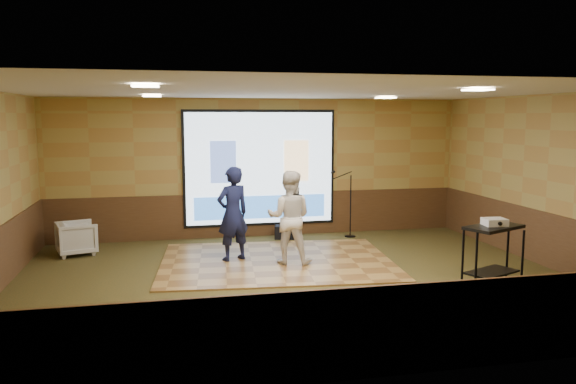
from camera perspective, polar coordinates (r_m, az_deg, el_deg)
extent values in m
plane|color=#2B3518|center=(9.14, 0.77, -8.91)|extent=(9.00, 9.00, 0.00)
cube|color=#A58D45|center=(12.24, -2.90, 2.46)|extent=(9.00, 0.04, 3.00)
cube|color=#A58D45|center=(5.52, 9.02, -3.99)|extent=(9.00, 0.04, 3.00)
cube|color=#A58D45|center=(10.77, 24.82, 1.05)|extent=(0.04, 7.00, 3.00)
cube|color=beige|center=(8.77, 0.81, 10.23)|extent=(9.00, 7.00, 0.04)
cube|color=#472C17|center=(12.36, -2.85, -2.29)|extent=(9.00, 0.04, 0.95)
cube|color=#472C17|center=(5.83, 8.73, -13.87)|extent=(9.00, 0.04, 0.95)
cube|color=#472C17|center=(10.91, 24.44, -4.31)|extent=(0.04, 7.00, 0.95)
cube|color=black|center=(12.20, -2.86, 2.44)|extent=(3.32, 0.03, 2.52)
cube|color=#C8E3FD|center=(12.17, -2.84, 2.43)|extent=(3.20, 0.02, 2.40)
cube|color=#425891|center=(12.03, -6.60, 3.04)|extent=(0.55, 0.01, 0.90)
cube|color=#DEB980|center=(12.29, 0.86, 3.19)|extent=(0.55, 0.01, 0.90)
cube|color=#3169B9|center=(12.26, -2.80, -1.54)|extent=(2.88, 0.01, 0.50)
cube|color=#FFE9BF|center=(10.34, -13.66, 9.46)|extent=(0.32, 0.32, 0.02)
cube|color=#FFE9BF|center=(11.15, 9.90, 9.41)|extent=(0.32, 0.32, 0.02)
cube|color=#FFE9BF|center=(7.05, -14.29, 10.39)|extent=(0.32, 0.32, 0.02)
cube|color=#FFE9BF|center=(8.19, 18.72, 9.81)|extent=(0.32, 0.32, 0.02)
cube|color=olive|center=(10.21, -1.15, -7.05)|extent=(4.38, 3.50, 0.03)
imported|color=#12163A|center=(10.13, -5.63, -2.20)|extent=(0.73, 0.62, 1.70)
imported|color=silver|center=(9.87, 0.13, -2.58)|extent=(0.96, 0.85, 1.65)
cylinder|color=black|center=(8.83, 18.57, -6.83)|extent=(0.04, 0.04, 0.92)
cylinder|color=black|center=(9.24, 22.72, -6.39)|extent=(0.04, 0.04, 0.92)
cylinder|color=black|center=(9.15, 17.33, -6.27)|extent=(0.04, 0.04, 0.92)
cylinder|color=black|center=(9.55, 21.39, -5.88)|extent=(0.04, 0.04, 0.92)
cube|color=black|center=(9.08, 20.18, -3.38)|extent=(0.92, 0.48, 0.05)
cube|color=black|center=(9.24, 19.98, -7.64)|extent=(0.82, 0.43, 0.03)
cube|color=silver|center=(9.09, 20.25, -2.87)|extent=(0.35, 0.30, 0.11)
cylinder|color=black|center=(12.40, 6.33, -4.48)|extent=(0.23, 0.23, 0.02)
cylinder|color=black|center=(12.28, 6.37, -1.43)|extent=(0.02, 0.02, 1.35)
cylinder|color=black|center=(12.13, 5.53, 1.69)|extent=(0.43, 0.02, 0.17)
cylinder|color=black|center=(12.06, 4.59, 2.02)|extent=(0.10, 0.05, 0.08)
imported|color=gray|center=(11.42, -20.67, -4.41)|extent=(0.87, 0.85, 0.64)
cube|color=black|center=(12.12, -0.25, -4.09)|extent=(0.52, 0.41, 0.28)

